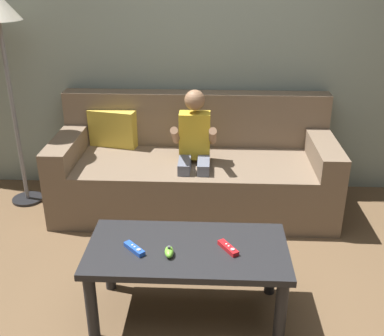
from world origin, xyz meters
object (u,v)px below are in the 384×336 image
Objects in this scene: couch at (193,170)px; nunchuk_lime at (169,252)px; game_remote_red_far_corner at (228,248)px; coffee_table at (187,259)px; game_remote_blue_near_edge at (134,249)px; person_seated_on_couch at (194,149)px.

couch reaches higher than nunchuk_lime.
game_remote_red_far_corner is at bearing 11.32° from nunchuk_lime.
coffee_table is (0.03, -1.25, 0.07)m from couch.
coffee_table is at bearing 9.24° from game_remote_blue_near_edge.
couch reaches higher than game_remote_blue_near_edge.
person_seated_on_couch is 1.11m from game_remote_red_far_corner.
nunchuk_lime is at bearing -168.68° from game_remote_red_far_corner.
nunchuk_lime is 0.30m from game_remote_red_far_corner.
couch is 0.31m from person_seated_on_couch.
nunchuk_lime is at bearing -92.64° from couch.
person_seated_on_couch is (0.02, -0.18, 0.25)m from couch.
nunchuk_lime is (-0.08, -1.14, -0.09)m from person_seated_on_couch.
game_remote_blue_near_edge reaches higher than coffee_table.
game_remote_blue_near_edge is 0.18m from nunchuk_lime.
person_seated_on_couch reaches higher than game_remote_red_far_corner.
game_remote_red_far_corner reaches higher than coffee_table.
coffee_table is 0.22m from game_remote_red_far_corner.
person_seated_on_couch reaches higher than couch.
couch is at bearing 94.85° from person_seated_on_couch.
game_remote_blue_near_edge is at bearing -170.76° from coffee_table.
nunchuk_lime reaches higher than game_remote_blue_near_edge.
game_remote_blue_near_edge is 1.35× the size of nunchuk_lime.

